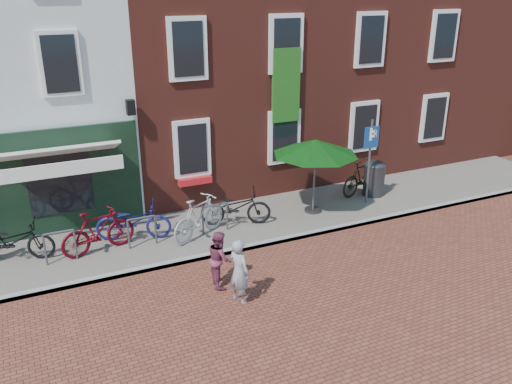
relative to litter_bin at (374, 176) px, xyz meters
name	(u,v)px	position (x,y,z in m)	size (l,w,h in m)	color
ground	(214,258)	(-6.08, -1.64, -0.73)	(80.00, 80.00, 0.00)	brown
sidewalk	(228,226)	(-5.08, -0.14, -0.68)	(24.00, 3.00, 0.10)	slate
building_brick_mid	(192,28)	(-4.08, 5.36, 4.27)	(6.00, 8.00, 10.00)	maroon
building_brick_right	(340,23)	(1.92, 5.36, 4.27)	(6.00, 8.00, 10.00)	maroon
filler_right	(464,31)	(8.42, 5.36, 3.77)	(7.00, 8.00, 9.00)	maroon
litter_bin	(374,176)	(0.00, 0.00, 0.00)	(0.67, 0.67, 1.22)	#353538
parking_sign	(370,150)	(-0.59, -0.45, 1.08)	(0.50, 0.07, 2.63)	#4C4C4F
parasol	(316,144)	(-2.43, -0.34, 1.45)	(2.50, 2.50, 2.32)	#4C4C4F
woman	(239,271)	(-6.27, -3.72, 0.01)	(0.54, 0.36, 1.49)	gray
boy	(220,259)	(-6.39, -2.88, -0.07)	(0.64, 0.50, 1.33)	brown
bicycle_0	(12,241)	(-10.61, 0.13, -0.12)	(0.68, 1.96, 1.03)	black
bicycle_1	(98,231)	(-8.64, -0.28, -0.06)	(0.54, 1.91, 1.15)	#52040F
bicycle_2	(133,221)	(-7.68, 0.06, -0.12)	(0.68, 1.96, 1.03)	navy
bicycle_3	(199,217)	(-6.06, -0.53, -0.06)	(0.54, 1.91, 1.15)	#A7A7A9
bicycle_4	(236,207)	(-4.87, -0.20, -0.12)	(0.68, 1.96, 1.03)	black
bicycle_5	(363,177)	(-0.26, 0.26, -0.06)	(0.54, 1.91, 1.15)	black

